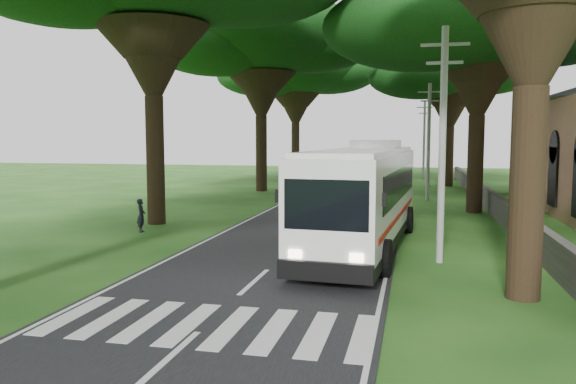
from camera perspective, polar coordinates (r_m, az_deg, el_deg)
ground at (r=15.13m, az=-5.58°, el=-11.01°), size 140.00×140.00×0.00m
road at (r=39.27m, az=5.94°, el=-0.77°), size 8.00×120.00×0.04m
crosswalk at (r=13.34m, az=-8.35°, el=-13.34°), size 8.00×3.00×0.01m
property_wall at (r=38.20m, az=19.29°, el=-0.33°), size 0.35×50.00×1.20m
pole_near at (r=19.78m, az=15.42°, el=4.98°), size 1.60×0.24×8.00m
pole_mid at (r=39.77m, az=14.10°, el=5.20°), size 1.60×0.24×8.00m
pole_far at (r=59.77m, az=13.66°, el=5.27°), size 1.60×0.24×8.00m
tree_l_midb at (r=46.11m, az=-2.78°, el=15.55°), size 15.00×15.00×15.62m
tree_l_far at (r=63.60m, az=0.77°, el=12.50°), size 15.00×15.00×15.30m
tree_r_mida at (r=34.65m, az=18.95°, el=16.89°), size 15.62×15.62×14.69m
tree_r_midb at (r=52.21m, az=16.20°, el=12.14°), size 12.85×12.85×13.38m
tree_r_far at (r=70.35m, az=16.19°, el=12.00°), size 15.23×15.23×15.82m
coach_bus at (r=21.96m, az=7.74°, el=-0.31°), size 3.80×13.29×3.87m
distant_car_a at (r=53.80m, az=6.65°, el=1.62°), size 1.52×3.70×1.25m
distant_car_b at (r=69.56m, az=8.03°, el=2.59°), size 1.63×4.59×1.51m
distant_car_c at (r=69.65m, az=10.55°, el=2.47°), size 3.15×4.85×1.31m
pedestrian at (r=26.46m, az=-14.69°, el=-2.32°), size 0.52×0.64×1.53m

